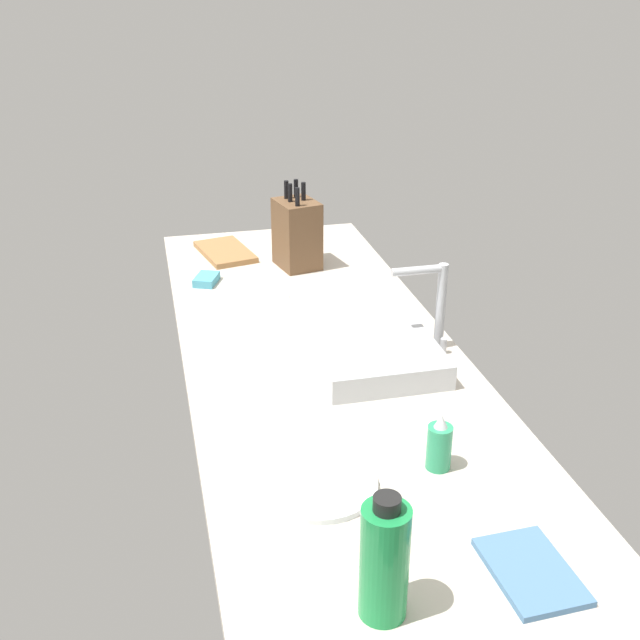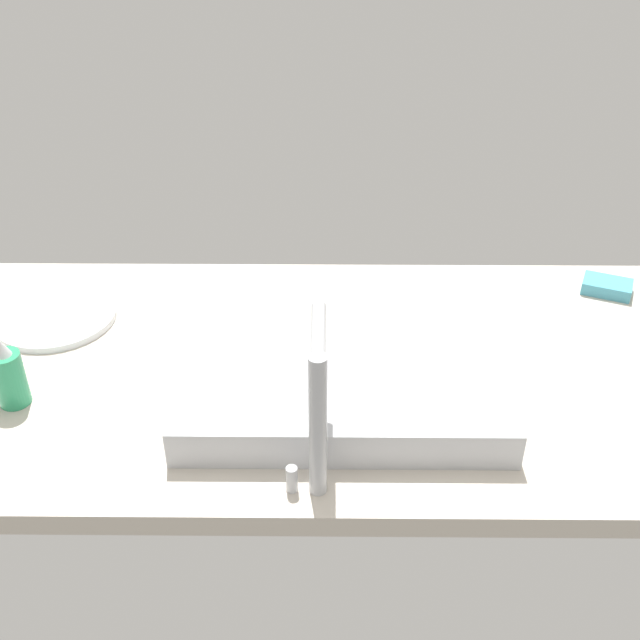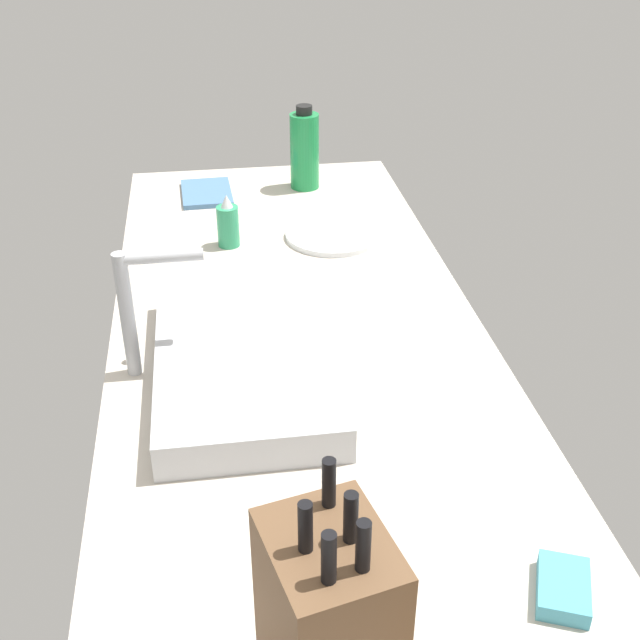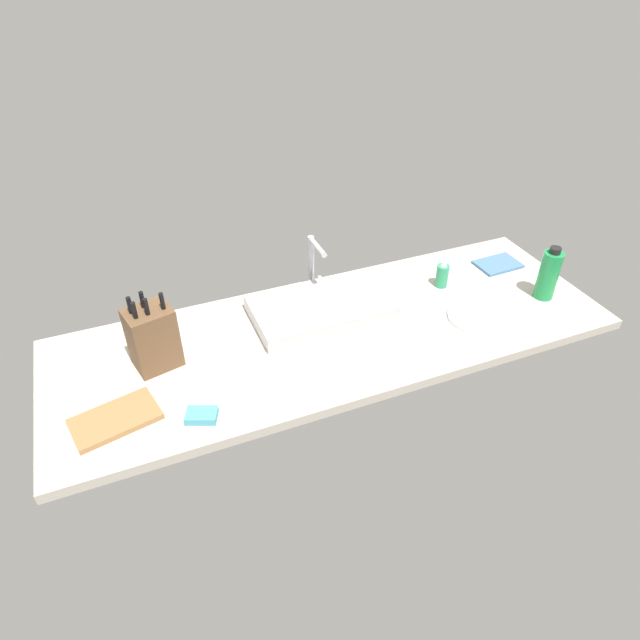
{
  "view_description": "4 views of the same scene",
  "coord_description": "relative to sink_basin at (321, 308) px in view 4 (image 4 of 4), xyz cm",
  "views": [
    {
      "loc": [
        162.56,
        -38.84,
        91.9
      ],
      "look_at": [
        -5.79,
        0.52,
        10.18
      ],
      "focal_mm": 43.16,
      "sensor_mm": 36.0,
      "label": 1
    },
    {
      "loc": [
        1.65,
        101.49,
        78.41
      ],
      "look_at": [
        2.48,
        1.54,
        13.07
      ],
      "focal_mm": 42.26,
      "sensor_mm": 36.0,
      "label": 2
    },
    {
      "loc": [
        -113.51,
        14.7,
        81.01
      ],
      "look_at": [
        -1.27,
        -2.0,
        13.27
      ],
      "focal_mm": 45.52,
      "sensor_mm": 36.0,
      "label": 3
    },
    {
      "loc": [
        -63.74,
        -141.51,
        124.22
      ],
      "look_at": [
        -5.38,
        0.79,
        9.15
      ],
      "focal_mm": 31.46,
      "sensor_mm": 36.0,
      "label": 4
    }
  ],
  "objects": [
    {
      "name": "knife_block",
      "position": [
        -59.2,
        -4.81,
        7.82
      ],
      "size": [
        16.19,
        14.28,
        26.73
      ],
      "rotation": [
        0.0,
        0.0,
        0.23
      ],
      "color": "brown",
      "rests_on": "countertop_slab"
    },
    {
      "name": "dish_sponge",
      "position": [
        -51.51,
        -34.19,
        -1.78
      ],
      "size": [
        10.61,
        9.0,
        2.4
      ],
      "primitive_type": "cube",
      "rotation": [
        0.0,
        0.0,
        -0.39
      ],
      "color": "#4CA3BC",
      "rests_on": "countertop_slab"
    },
    {
      "name": "dish_towel",
      "position": [
        80.85,
        4.05,
        -2.38
      ],
      "size": [
        18.13,
        12.83,
        1.2
      ],
      "primitive_type": "cube",
      "rotation": [
        0.0,
        0.0,
        0.04
      ],
      "color": "teal",
      "rests_on": "countertop_slab"
    },
    {
      "name": "faucet",
      "position": [
        3.74,
        16.45,
        10.38
      ],
      "size": [
        5.5,
        14.15,
        22.19
      ],
      "color": "#B7BABF",
      "rests_on": "countertop_slab"
    },
    {
      "name": "cutting_board",
      "position": [
        -74.86,
        -25.82,
        -2.08
      ],
      "size": [
        26.76,
        19.04,
        1.8
      ],
      "primitive_type": "cube",
      "rotation": [
        0.0,
        0.0,
        0.22
      ],
      "color": "#9E7042",
      "rests_on": "countertop_slab"
    },
    {
      "name": "countertop_slab",
      "position": [
        1.03,
        -10.71,
        -4.73
      ],
      "size": [
        196.01,
        67.86,
        3.5
      ],
      "primitive_type": "cube",
      "color": "beige",
      "rests_on": "ground"
    },
    {
      "name": "water_bottle",
      "position": [
        82.8,
        -21.14,
        6.84
      ],
      "size": [
        7.31,
        7.31,
        21.13
      ],
      "color": "#1E8E47",
      "rests_on": "countertop_slab"
    },
    {
      "name": "soap_bottle",
      "position": [
        50.84,
        -0.04,
        2.05
      ],
      "size": [
        4.8,
        4.8,
        11.86
      ],
      "color": "#2D9966",
      "rests_on": "countertop_slab"
    },
    {
      "name": "dinner_plate",
      "position": [
        51.66,
        -23.44,
        -2.38
      ],
      "size": [
        21.54,
        21.54,
        1.2
      ],
      "primitive_type": "cylinder",
      "color": "white",
      "rests_on": "countertop_slab"
    },
    {
      "name": "sink_basin",
      "position": [
        0.0,
        0.0,
        0.0
      ],
      "size": [
        49.41,
        28.63,
        5.97
      ],
      "primitive_type": "cube",
      "color": "#B7BABF",
      "rests_on": "countertop_slab"
    }
  ]
}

